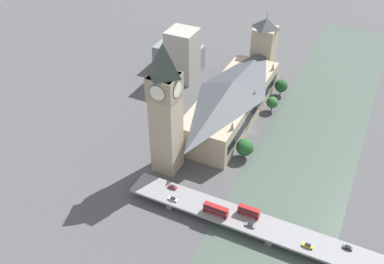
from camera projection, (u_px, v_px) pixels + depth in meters
ground_plane at (254, 132)px, 253.88m from camera, size 600.00×600.00×0.00m
river_water at (309, 147)px, 242.26m from camera, size 54.46×360.00×0.30m
parliament_hall at (232, 100)px, 258.01m from camera, size 29.80×93.69×25.89m
clock_tower at (165, 107)px, 206.08m from camera, size 14.01×14.01×72.00m
victoria_tower at (264, 48)px, 294.53m from camera, size 14.59×14.59×47.04m
road_bridge at (273, 231)px, 189.22m from camera, size 140.91×13.84×5.10m
double_decker_bus_lead at (249, 211)px, 193.67m from camera, size 10.25×2.51×4.78m
double_decker_bus_mid at (216, 209)px, 194.26m from camera, size 11.82×2.60×5.00m
car_northbound_mid at (250, 225)px, 189.62m from camera, size 4.54×1.82×1.30m
car_northbound_tail at (348, 248)px, 179.96m from camera, size 4.03×1.79×1.35m
car_southbound_lead at (173, 199)px, 202.39m from camera, size 4.76×1.82×1.33m
car_southbound_mid at (172, 187)px, 208.71m from camera, size 4.35×1.91×1.40m
car_southbound_tail at (308, 246)px, 180.69m from camera, size 4.74×1.79×1.40m
city_block_west at (182, 55)px, 293.96m from camera, size 19.14×18.94×36.15m
city_block_center at (179, 57)px, 311.56m from camera, size 33.47×19.41×17.48m
tree_embankment_near at (245, 147)px, 231.61m from camera, size 9.61×9.61×11.66m
tree_embankment_mid at (281, 86)px, 282.63m from camera, size 8.59×8.59×11.41m
tree_embankment_far at (272, 102)px, 268.12m from camera, size 7.34×7.34×9.91m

